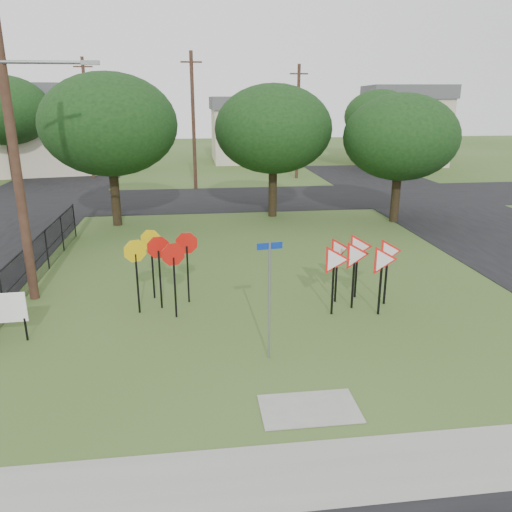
{
  "coord_description": "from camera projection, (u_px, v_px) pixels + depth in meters",
  "views": [
    {
      "loc": [
        -2.18,
        -10.94,
        6.05
      ],
      "look_at": [
        -0.41,
        3.0,
        1.6
      ],
      "focal_mm": 35.0,
      "sensor_mm": 36.0,
      "label": 1
    }
  ],
  "objects": [
    {
      "name": "ground",
      "position": [
        288.0,
        352.0,
        12.43
      ],
      "size": [
        140.0,
        140.0,
        0.0
      ],
      "primitive_type": "plane",
      "color": "#33511E"
    },
    {
      "name": "sidewalk",
      "position": [
        333.0,
        471.0,
        8.46
      ],
      "size": [
        30.0,
        1.6,
        0.02
      ],
      "primitive_type": "cube",
      "color": "gray",
      "rests_on": "ground"
    },
    {
      "name": "street_right",
      "position": [
        500.0,
        233.0,
        23.33
      ],
      "size": [
        8.0,
        50.0,
        0.02
      ],
      "primitive_type": "cube",
      "color": "black",
      "rests_on": "ground"
    },
    {
      "name": "street_far",
      "position": [
        229.0,
        199.0,
        31.34
      ],
      "size": [
        60.0,
        8.0,
        0.02
      ],
      "primitive_type": "cube",
      "color": "black",
      "rests_on": "ground"
    },
    {
      "name": "curb_pad",
      "position": [
        309.0,
        409.0,
        10.16
      ],
      "size": [
        2.0,
        1.2,
        0.02
      ],
      "primitive_type": "cube",
      "color": "gray",
      "rests_on": "ground"
    },
    {
      "name": "street_name_sign",
      "position": [
        269.0,
        294.0,
        11.68
      ],
      "size": [
        0.6,
        0.1,
        2.93
      ],
      "color": "gray",
      "rests_on": "ground"
    },
    {
      "name": "stop_sign_cluster",
      "position": [
        161.0,
        254.0,
        14.63
      ],
      "size": [
        2.12,
        1.8,
        2.25
      ],
      "color": "black",
      "rests_on": "ground"
    },
    {
      "name": "yield_sign_cluster",
      "position": [
        359.0,
        257.0,
        14.72
      ],
      "size": [
        2.74,
        1.46,
        2.14
      ],
      "color": "black",
      "rests_on": "ground"
    },
    {
      "name": "info_board",
      "position": [
        5.0,
        310.0,
        12.75
      ],
      "size": [
        1.07,
        0.09,
        1.34
      ],
      "color": "black",
      "rests_on": "ground"
    },
    {
      "name": "utility_pole_main",
      "position": [
        13.0,
        129.0,
        14.24
      ],
      "size": [
        3.55,
        0.33,
        10.0
      ],
      "color": "#492E21",
      "rests_on": "ground"
    },
    {
      "name": "far_pole_a",
      "position": [
        193.0,
        121.0,
        33.5
      ],
      "size": [
        1.4,
        0.24,
        9.0
      ],
      "color": "#492E21",
      "rests_on": "ground"
    },
    {
      "name": "far_pole_b",
      "position": [
        298.0,
        121.0,
        38.32
      ],
      "size": [
        1.4,
        0.24,
        8.5
      ],
      "color": "#492E21",
      "rests_on": "ground"
    },
    {
      "name": "far_pole_c",
      "position": [
        88.0,
        118.0,
        38.22
      ],
      "size": [
        1.4,
        0.24,
        9.0
      ],
      "color": "#492E21",
      "rests_on": "ground"
    },
    {
      "name": "fence_run",
      "position": [
        38.0,
        258.0,
        17.2
      ],
      "size": [
        0.05,
        11.55,
        1.5
      ],
      "color": "black",
      "rests_on": "ground"
    },
    {
      "name": "house_left",
      "position": [
        49.0,
        128.0,
        41.81
      ],
      "size": [
        10.58,
        8.88,
        7.2
      ],
      "color": "beige",
      "rests_on": "ground"
    },
    {
      "name": "house_mid",
      "position": [
        253.0,
        129.0,
        49.79
      ],
      "size": [
        8.4,
        8.4,
        6.2
      ],
      "color": "beige",
      "rests_on": "ground"
    },
    {
      "name": "house_right",
      "position": [
        404.0,
        125.0,
        47.53
      ],
      "size": [
        8.3,
        8.3,
        7.2
      ],
      "color": "beige",
      "rests_on": "ground"
    },
    {
      "name": "tree_near_left",
      "position": [
        109.0,
        125.0,
        23.49
      ],
      "size": [
        6.4,
        6.4,
        7.27
      ],
      "color": "#2D2313",
      "rests_on": "ground"
    },
    {
      "name": "tree_near_mid",
      "position": [
        273.0,
        129.0,
        25.49
      ],
      "size": [
        6.0,
        6.0,
        6.8
      ],
      "color": "#2D2313",
      "rests_on": "ground"
    },
    {
      "name": "tree_near_right",
      "position": [
        401.0,
        137.0,
        24.41
      ],
      "size": [
        5.6,
        5.6,
        6.33
      ],
      "color": "#2D2313",
      "rests_on": "ground"
    },
    {
      "name": "tree_far_left",
      "position": [
        4.0,
        111.0,
        37.32
      ],
      "size": [
        6.8,
        6.8,
        7.73
      ],
      "color": "#2D2313",
      "rests_on": "ground"
    },
    {
      "name": "tree_far_right",
      "position": [
        379.0,
        117.0,
        43.0
      ],
      "size": [
        6.0,
        6.0,
        6.8
      ],
      "color": "#2D2313",
      "rests_on": "ground"
    }
  ]
}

